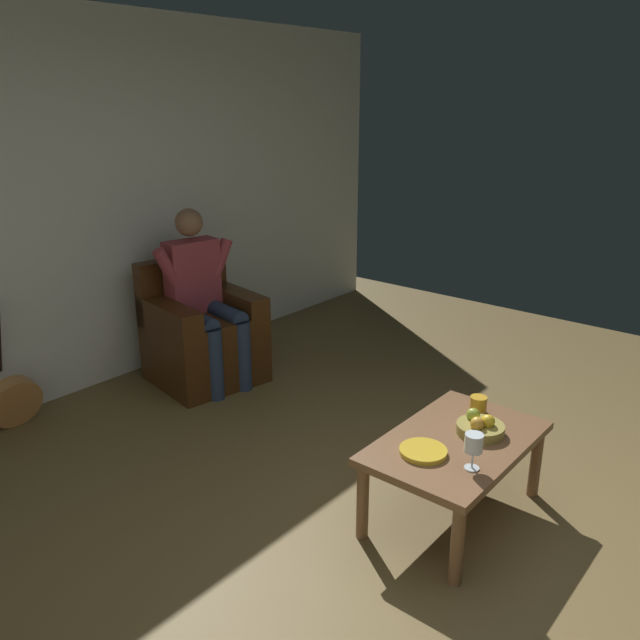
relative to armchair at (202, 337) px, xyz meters
The scene contains 10 objects.
ground_plane 2.62m from the armchair, 77.61° to the left, with size 7.39×7.39×0.00m, color brown.
wall_back 1.27m from the armchair, 45.92° to the right, with size 6.48×0.06×2.65m, color silver.
armchair is the anchor object (origin of this frame).
person_seated 0.36m from the armchair, 80.25° to the left, with size 0.65×0.66×1.30m.
coffee_table 2.33m from the armchair, 82.01° to the left, with size 0.98×0.61×0.44m.
guitar 1.35m from the armchair, 16.20° to the right, with size 0.35×0.31×0.95m.
wine_glass_near 2.55m from the armchair, 78.20° to the left, with size 0.08×0.08×0.18m.
fruit_bowl 2.38m from the armchair, 85.33° to the left, with size 0.24×0.24×0.11m.
decorative_dish 2.32m from the armchair, 76.31° to the left, with size 0.23×0.23×0.02m, color gold.
candle_jar 2.25m from the armchair, 90.39° to the left, with size 0.09×0.09×0.09m, color gold.
Camera 1 is at (2.39, 1.07, 2.05)m, focal length 36.33 mm.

